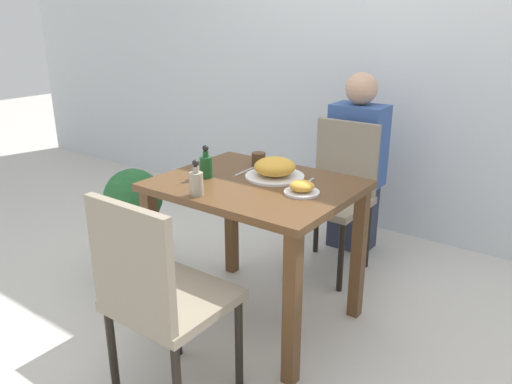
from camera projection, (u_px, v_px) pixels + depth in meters
The scene contains 14 objects.
ground_plane at pixel (256, 316), 2.63m from camera, with size 16.00×16.00×0.00m, color beige.
wall_back at pixel (387, 46), 3.34m from camera, with size 8.00×0.05×2.60m.
dining_table at pixel (256, 207), 2.43m from camera, with size 0.93×0.73×0.74m.
chair_near at pixel (158, 293), 1.87m from camera, with size 0.42×0.42×0.90m.
chair_far at pixel (336, 188), 3.00m from camera, with size 0.42×0.42×0.90m.
food_plate at pixel (275, 169), 2.44m from camera, with size 0.29×0.29×0.10m.
side_plate at pixel (302, 188), 2.22m from camera, with size 0.16×0.16×0.06m.
drink_cup at pixel (259, 159), 2.63m from camera, with size 0.07×0.07×0.07m.
sauce_bottle at pixel (206, 165), 2.43m from camera, with size 0.06×0.06×0.16m.
condiment_bottle at pixel (196, 182), 2.19m from camera, with size 0.06×0.06×0.16m.
fork_utensil at pixel (246, 171), 2.55m from camera, with size 0.02×0.19×0.00m.
spoon_utensil at pixel (306, 184), 2.36m from camera, with size 0.03×0.19×0.00m.
potted_plant_left at pixel (135, 213), 2.93m from camera, with size 0.34×0.34×0.67m.
person_figure at pixel (356, 165), 3.24m from camera, with size 0.34×0.22×1.17m.
Camera 1 is at (1.33, -1.83, 1.50)m, focal length 35.00 mm.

